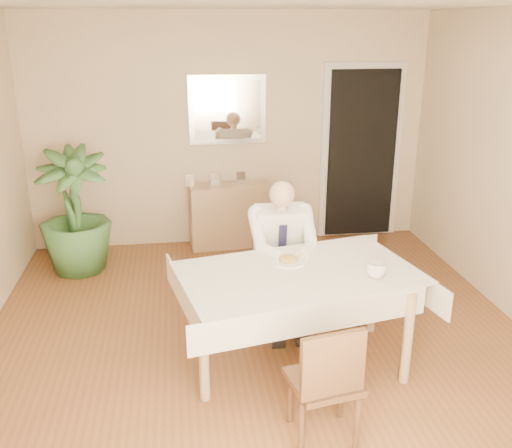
{
  "coord_description": "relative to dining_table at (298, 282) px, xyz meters",
  "views": [
    {
      "loc": [
        -0.6,
        -3.88,
        2.46
      ],
      "look_at": [
        0.0,
        0.35,
        0.95
      ],
      "focal_mm": 40.0,
      "sensor_mm": 36.0,
      "label": 1
    }
  ],
  "objects": [
    {
      "name": "dining_table",
      "position": [
        0.0,
        0.0,
        0.0
      ],
      "size": [
        1.92,
        1.36,
        0.75
      ],
      "rotation": [
        0.0,
        0.0,
        0.21
      ],
      "color": "tan",
      "rests_on": "ground"
    },
    {
      "name": "window",
      "position": [
        -0.24,
        -2.3,
        0.78
      ],
      "size": [
        1.34,
        0.04,
        1.44
      ],
      "color": "silver",
      "rests_on": "room"
    },
    {
      "name": "chair_far",
      "position": [
        0.0,
        0.88,
        -0.18
      ],
      "size": [
        0.45,
        0.45,
        0.87
      ],
      "rotation": [
        0.0,
        0.0,
        0.11
      ],
      "color": "#452A16",
      "rests_on": "ground"
    },
    {
      "name": "plate",
      "position": [
        -0.04,
        0.18,
        0.09
      ],
      "size": [
        0.26,
        0.26,
        0.02
      ],
      "primitive_type": "cylinder",
      "color": "white",
      "rests_on": "dining_table"
    },
    {
      "name": "mirror",
      "position": [
        -0.26,
        2.64,
        0.88
      ],
      "size": [
        0.86,
        0.04,
        0.76
      ],
      "color": "silver",
      "rests_on": "room"
    },
    {
      "name": "chair_near",
      "position": [
        -0.02,
        -0.92,
        -0.2
      ],
      "size": [
        0.46,
        0.47,
        0.84
      ],
      "rotation": [
        0.0,
        0.0,
        0.19
      ],
      "color": "#452A16",
      "rests_on": "ground"
    },
    {
      "name": "photo_frame_left",
      "position": [
        -0.71,
        2.49,
        0.13
      ],
      "size": [
        0.1,
        0.02,
        0.14
      ],
      "primitive_type": "cube",
      "color": "silver",
      "rests_on": "sideboard"
    },
    {
      "name": "doorway",
      "position": [
        1.31,
        2.64,
        0.33
      ],
      "size": [
        0.96,
        0.07,
        2.1
      ],
      "color": "silver",
      "rests_on": "ground"
    },
    {
      "name": "room",
      "position": [
        -0.24,
        0.17,
        0.63
      ],
      "size": [
        5.0,
        5.02,
        2.6
      ],
      "color": "brown",
      "rests_on": "ground"
    },
    {
      "name": "photo_frame_right",
      "position": [
        -0.13,
        2.52,
        0.13
      ],
      "size": [
        0.1,
        0.02,
        0.14
      ],
      "primitive_type": "cube",
      "color": "silver",
      "rests_on": "sideboard"
    },
    {
      "name": "potted_palm",
      "position": [
        -1.9,
        2.01,
        -0.02
      ],
      "size": [
        0.82,
        0.82,
        1.3
      ],
      "primitive_type": "imported",
      "rotation": [
        0.0,
        0.0,
        0.13
      ],
      "color": "#305929",
      "rests_on": "ground"
    },
    {
      "name": "photo_frame_center",
      "position": [
        -0.42,
        2.51,
        0.13
      ],
      "size": [
        0.1,
        0.02,
        0.14
      ],
      "primitive_type": "cube",
      "color": "silver",
      "rests_on": "sideboard"
    },
    {
      "name": "knife",
      "position": [
        -0.0,
        0.12,
        0.11
      ],
      "size": [
        0.01,
        0.13,
        0.01
      ],
      "primitive_type": "cylinder",
      "rotation": [
        1.57,
        0.0,
        0.0
      ],
      "color": "silver",
      "rests_on": "dining_table"
    },
    {
      "name": "coffee_mug",
      "position": [
        0.53,
        -0.17,
        0.14
      ],
      "size": [
        0.17,
        0.17,
        0.11
      ],
      "primitive_type": "imported",
      "rotation": [
        0.0,
        0.0,
        0.33
      ],
      "color": "white",
      "rests_on": "dining_table"
    },
    {
      "name": "food",
      "position": [
        -0.04,
        0.18,
        0.11
      ],
      "size": [
        0.14,
        0.14,
        0.06
      ],
      "primitive_type": "ellipsoid",
      "color": "brown",
      "rests_on": "dining_table"
    },
    {
      "name": "seated_man",
      "position": [
        -0.0,
        0.59,
        0.02
      ],
      "size": [
        0.48,
        0.72,
        1.24
      ],
      "color": "white",
      "rests_on": "ground"
    },
    {
      "name": "fork",
      "position": [
        -0.08,
        0.12,
        0.11
      ],
      "size": [
        0.01,
        0.13,
        0.01
      ],
      "primitive_type": "cylinder",
      "rotation": [
        1.57,
        0.0,
        0.0
      ],
      "color": "silver",
      "rests_on": "dining_table"
    },
    {
      "name": "sideboard",
      "position": [
        -0.26,
        2.49,
        -0.3
      ],
      "size": [
        0.94,
        0.38,
        0.73
      ],
      "primitive_type": "cube",
      "rotation": [
        0.0,
        0.0,
        0.08
      ],
      "color": "tan",
      "rests_on": "ground"
    }
  ]
}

